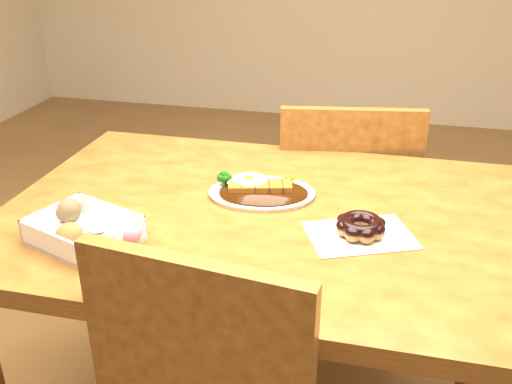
% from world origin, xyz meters
% --- Properties ---
extents(table, '(1.20, 0.80, 0.75)m').
position_xyz_m(table, '(0.00, 0.00, 0.65)').
color(table, '#533010').
rests_on(table, ground).
extents(chair_far, '(0.48, 0.48, 0.87)m').
position_xyz_m(chair_far, '(0.12, 0.54, 0.48)').
color(chair_far, '#533010').
rests_on(chair_far, ground).
extents(katsu_curry_plate, '(0.27, 0.21, 0.05)m').
position_xyz_m(katsu_curry_plate, '(-0.05, 0.07, 0.76)').
color(katsu_curry_plate, white).
rests_on(katsu_curry_plate, table).
extents(donut_box, '(0.24, 0.21, 0.06)m').
position_xyz_m(donut_box, '(-0.34, -0.22, 0.78)').
color(donut_box, white).
rests_on(donut_box, table).
extents(pon_de_ring, '(0.25, 0.22, 0.04)m').
position_xyz_m(pon_de_ring, '(0.19, -0.07, 0.77)').
color(pon_de_ring, silver).
rests_on(pon_de_ring, table).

